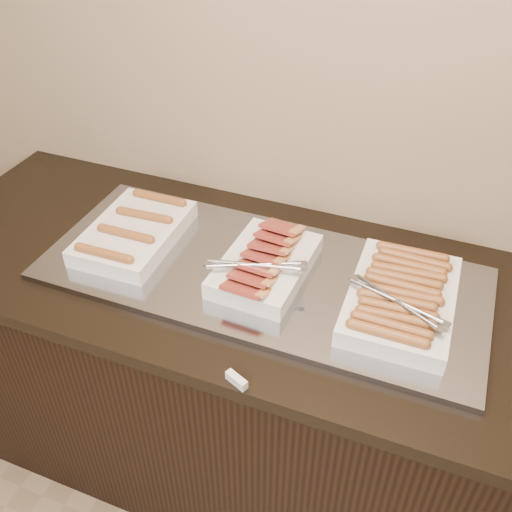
{
  "coord_description": "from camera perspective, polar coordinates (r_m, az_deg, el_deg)",
  "views": [
    {
      "loc": [
        0.43,
        1.02,
        1.92
      ],
      "look_at": [
        -0.01,
        2.13,
        0.97
      ],
      "focal_mm": 40.0,
      "sensor_mm": 36.0,
      "label": 1
    }
  ],
  "objects": [
    {
      "name": "label_holder",
      "position": [
        1.3,
        -1.96,
        -12.3
      ],
      "size": [
        0.06,
        0.04,
        0.02
      ],
      "primitive_type": "cube",
      "rotation": [
        0.0,
        0.0,
        -0.4
      ],
      "color": "silver",
      "rests_on": "counter"
    },
    {
      "name": "dish_right",
      "position": [
        1.46,
        14.3,
        -4.05
      ],
      "size": [
        0.27,
        0.39,
        0.08
      ],
      "rotation": [
        0.0,
        0.0,
        0.02
      ],
      "color": "silver",
      "rests_on": "warming_tray"
    },
    {
      "name": "dish_center",
      "position": [
        1.52,
        0.87,
        -0.82
      ],
      "size": [
        0.27,
        0.35,
        0.09
      ],
      "rotation": [
        0.0,
        0.0,
        -0.04
      ],
      "color": "silver",
      "rests_on": "warming_tray"
    },
    {
      "name": "counter",
      "position": [
        1.89,
        0.16,
        -12.44
      ],
      "size": [
        2.06,
        0.76,
        0.9
      ],
      "color": "black",
      "rests_on": "ground"
    },
    {
      "name": "warming_tray",
      "position": [
        1.55,
        0.48,
        -1.85
      ],
      "size": [
        1.2,
        0.5,
        0.02
      ],
      "primitive_type": "cube",
      "color": "#91939E",
      "rests_on": "counter"
    },
    {
      "name": "dish_left",
      "position": [
        1.68,
        -12.05,
        2.36
      ],
      "size": [
        0.24,
        0.36,
        0.07
      ],
      "rotation": [
        0.0,
        0.0,
        0.03
      ],
      "color": "silver",
      "rests_on": "warming_tray"
    }
  ]
}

